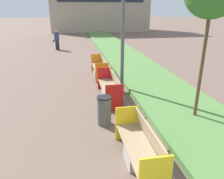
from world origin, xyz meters
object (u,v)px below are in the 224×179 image
at_px(bench_orange_frame, 100,69).
at_px(pedestrian_walking, 57,40).
at_px(litter_bin, 104,111).
at_px(bench_red_frame, 110,89).
at_px(bench_yellow_frame, 140,149).

height_order(bench_orange_frame, pedestrian_walking, pedestrian_walking).
bearing_deg(litter_bin, bench_orange_frame, 84.17).
distance_m(bench_orange_frame, pedestrian_walking, 8.65).
distance_m(bench_red_frame, bench_orange_frame, 3.06).
distance_m(bench_orange_frame, litter_bin, 5.09).
bearing_deg(bench_yellow_frame, bench_orange_frame, 89.99).
bearing_deg(pedestrian_walking, litter_bin, -81.20).
relative_size(bench_yellow_frame, litter_bin, 2.33).
relative_size(bench_yellow_frame, bench_red_frame, 0.92).
distance_m(bench_yellow_frame, bench_red_frame, 3.90).
bearing_deg(pedestrian_walking, bench_orange_frame, -72.64).
distance_m(bench_yellow_frame, litter_bin, 1.98).
bearing_deg(litter_bin, bench_red_frame, 75.47).
relative_size(bench_orange_frame, pedestrian_walking, 1.34).
bearing_deg(litter_bin, bench_yellow_frame, -74.89).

